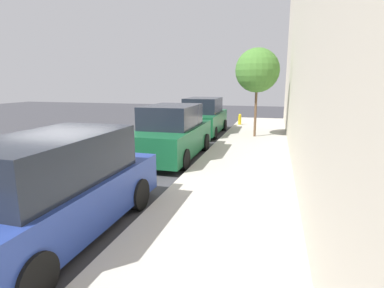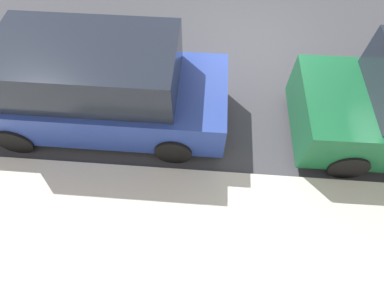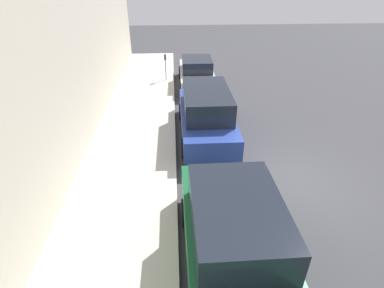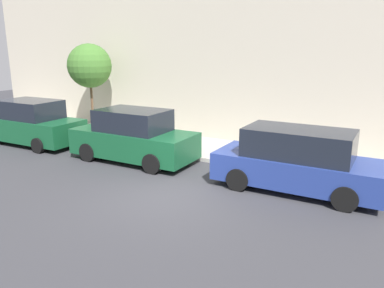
# 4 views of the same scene
# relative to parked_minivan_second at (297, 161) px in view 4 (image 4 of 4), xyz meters

# --- Properties ---
(ground_plane) EXTENTS (60.00, 60.00, 0.00)m
(ground_plane) POSITION_rel_parked_minivan_second_xyz_m (-2.30, 3.16, -0.92)
(ground_plane) COLOR #38383D
(sidewalk) EXTENTS (3.14, 32.00, 0.15)m
(sidewalk) POSITION_rel_parked_minivan_second_xyz_m (2.77, 3.16, -0.85)
(sidewalk) COLOR #B2ADA3
(sidewalk) RESTS_ON ground_plane
(building_facade) EXTENTS (2.00, 32.00, 10.96)m
(building_facade) POSITION_rel_parked_minivan_second_xyz_m (5.34, 3.16, 4.56)
(building_facade) COLOR beige
(building_facade) RESTS_ON ground_plane
(parked_minivan_second) EXTENTS (2.02, 4.90, 1.90)m
(parked_minivan_second) POSITION_rel_parked_minivan_second_xyz_m (0.00, 0.00, 0.00)
(parked_minivan_second) COLOR navy
(parked_minivan_second) RESTS_ON ground_plane
(parked_suv_third) EXTENTS (2.08, 4.82, 1.98)m
(parked_suv_third) POSITION_rel_parked_minivan_second_xyz_m (0.05, 6.19, 0.01)
(parked_suv_third) COLOR #14512D
(parked_suv_third) RESTS_ON ground_plane
(parked_suv_fourth) EXTENTS (2.08, 4.84, 1.98)m
(parked_suv_fourth) POSITION_rel_parked_minivan_second_xyz_m (-0.09, 11.79, 0.01)
(parked_suv_fourth) COLOR #14512D
(parked_suv_fourth) RESTS_ON ground_plane
(street_tree) EXTENTS (2.12, 2.12, 4.28)m
(street_tree) POSITION_rel_parked_minivan_second_xyz_m (2.78, 10.88, 2.45)
(street_tree) COLOR brown
(street_tree) RESTS_ON sidewalk
(fire_hydrant) EXTENTS (0.20, 0.20, 0.69)m
(fire_hydrant) POSITION_rel_parked_minivan_second_xyz_m (1.55, 15.00, -0.43)
(fire_hydrant) COLOR gold
(fire_hydrant) RESTS_ON sidewalk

